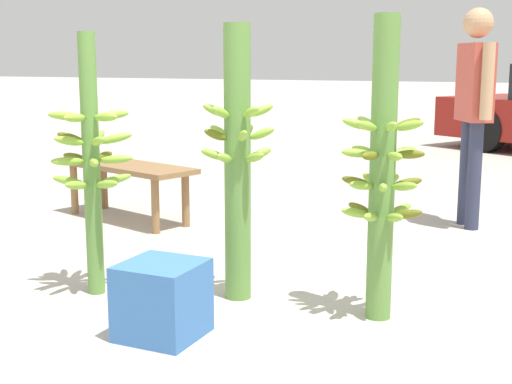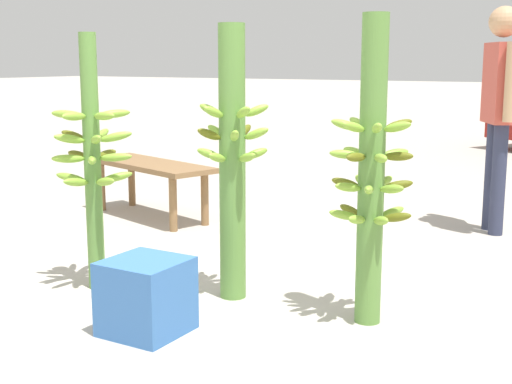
% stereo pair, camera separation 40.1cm
% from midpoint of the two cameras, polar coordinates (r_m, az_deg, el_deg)
% --- Properties ---
extents(ground_plane, '(80.00, 80.00, 0.00)m').
position_cam_midpoint_polar(ground_plane, '(3.58, -8.21, -10.22)').
color(ground_plane, '#B2AA9E').
extents(banana_stalk_left, '(0.44, 0.45, 1.41)m').
position_cam_midpoint_polar(banana_stalk_left, '(3.93, -15.93, 2.47)').
color(banana_stalk_left, '#5B8C3D').
rests_on(banana_stalk_left, ground_plane).
extents(banana_stalk_center, '(0.40, 0.40, 1.45)m').
position_cam_midpoint_polar(banana_stalk_center, '(3.71, -4.59, 2.47)').
color(banana_stalk_center, '#5B8C3D').
rests_on(banana_stalk_center, ground_plane).
extents(banana_stalk_right, '(0.40, 0.40, 1.47)m').
position_cam_midpoint_polar(banana_stalk_right, '(3.43, 6.80, 1.70)').
color(banana_stalk_right, '#5B8C3D').
rests_on(banana_stalk_right, ground_plane).
extents(vendor_person, '(0.34, 0.53, 1.64)m').
position_cam_midpoint_polar(vendor_person, '(5.52, 15.10, 7.39)').
color(vendor_person, '#2D334C').
rests_on(vendor_person, ground_plane).
extents(market_bench, '(1.33, 0.77, 0.45)m').
position_cam_midpoint_polar(market_bench, '(5.76, -12.27, 1.51)').
color(market_bench, olive).
rests_on(market_bench, ground_plane).
extents(produce_crate, '(0.35, 0.35, 0.35)m').
position_cam_midpoint_polar(produce_crate, '(3.36, -10.97, -8.51)').
color(produce_crate, '#386BB2').
rests_on(produce_crate, ground_plane).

